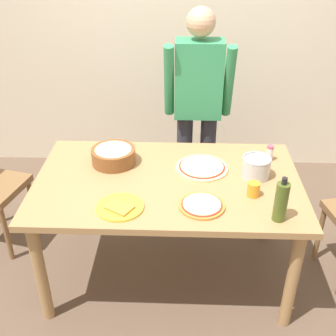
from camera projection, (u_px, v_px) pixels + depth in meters
The scene contains 12 objects.
ground at pixel (168, 271), 2.93m from camera, with size 8.00×8.00×0.00m, color brown.
wall_back at pixel (175, 27), 3.63m from camera, with size 5.60×0.10×2.60m, color beige.
dining_table at pixel (168, 192), 2.58m from camera, with size 1.60×0.96×0.76m.
person_cook at pixel (198, 104), 3.09m from camera, with size 0.49×0.25×1.62m.
pizza_raw_on_board at pixel (202, 167), 2.64m from camera, with size 0.33×0.33×0.02m.
pizza_cooked_on_tray at pixel (202, 205), 2.30m from camera, with size 0.25×0.25×0.02m.
plate_with_slice at pixel (120, 207), 2.28m from camera, with size 0.26×0.26×0.02m.
popcorn_bowl at pixel (114, 154), 2.68m from camera, with size 0.28×0.28×0.11m.
olive_oil_bottle at pixel (281, 201), 2.15m from camera, with size 0.07×0.07×0.26m.
steel_pot at pixel (256, 167), 2.53m from camera, with size 0.17×0.17×0.13m.
cup_orange at pixel (254, 189), 2.37m from camera, with size 0.07×0.07×0.09m, color orange.
salt_shaker at pixel (270, 153), 2.71m from camera, with size 0.04×0.04×0.11m.
Camera 1 is at (0.08, -2.14, 2.13)m, focal length 45.04 mm.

